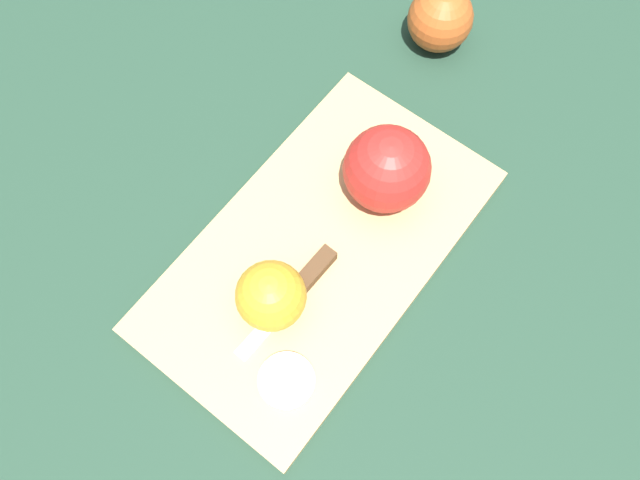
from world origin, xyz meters
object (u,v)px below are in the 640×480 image
apple_half_left (387,169)px  knife (305,281)px  apple_whole (440,19)px  apple_half_right (271,296)px

apple_half_left → knife: 0.14m
apple_half_left → knife: bearing=7.5°
apple_half_left → apple_whole: bearing=-153.8°
knife → apple_half_right: bearing=-13.1°
apple_half_right → apple_half_left: bearing=141.9°
apple_half_left → apple_whole: 0.22m
apple_half_left → apple_whole: apple_half_left is taller
apple_whole → knife: bearing=23.4°
apple_half_left → apple_whole: size_ratio=1.01×
apple_half_left → apple_half_right: size_ratio=1.32×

